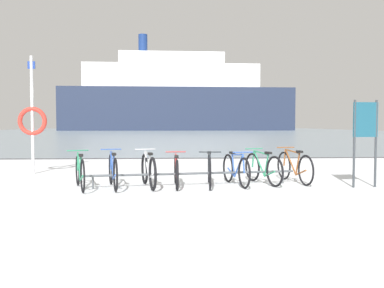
# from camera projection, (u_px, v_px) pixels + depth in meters

# --- Properties ---
(ground) EXTENTS (80.00, 132.00, 0.08)m
(ground) POSITION_uv_depth(u_px,v_px,m) (182.00, 134.00, 60.44)
(ground) COLOR silver
(bike_rack) EXTENTS (4.72, 0.74, 0.31)m
(bike_rack) POSITION_uv_depth(u_px,v_px,m) (192.00, 174.00, 9.19)
(bike_rack) COLOR #4C5156
(bike_rack) RESTS_ON ground
(bicycle_0) EXTENTS (0.64, 1.65, 0.80)m
(bicycle_0) POSITION_uv_depth(u_px,v_px,m) (80.00, 172.00, 8.77)
(bicycle_0) COLOR black
(bicycle_0) RESTS_ON ground
(bicycle_1) EXTENTS (0.55, 1.76, 0.82)m
(bicycle_1) POSITION_uv_depth(u_px,v_px,m) (113.00, 171.00, 8.92)
(bicycle_1) COLOR black
(bicycle_1) RESTS_ON ground
(bicycle_2) EXTENTS (0.54, 1.68, 0.81)m
(bicycle_2) POSITION_uv_depth(u_px,v_px,m) (148.00, 170.00, 9.03)
(bicycle_2) COLOR black
(bicycle_2) RESTS_ON ground
(bicycle_3) EXTENTS (0.46, 1.67, 0.75)m
(bicycle_3) POSITION_uv_depth(u_px,v_px,m) (176.00, 171.00, 9.10)
(bicycle_3) COLOR black
(bicycle_3) RESTS_ON ground
(bicycle_4) EXTENTS (0.46, 1.77, 0.80)m
(bicycle_4) POSITION_uv_depth(u_px,v_px,m) (209.00, 170.00, 9.16)
(bicycle_4) COLOR black
(bicycle_4) RESTS_ON ground
(bicycle_5) EXTENTS (0.51, 1.68, 0.78)m
(bicycle_5) POSITION_uv_depth(u_px,v_px,m) (236.00, 170.00, 9.31)
(bicycle_5) COLOR black
(bicycle_5) RESTS_ON ground
(bicycle_6) EXTENTS (0.63, 1.62, 0.80)m
(bicycle_6) POSITION_uv_depth(u_px,v_px,m) (263.00, 168.00, 9.52)
(bicycle_6) COLOR black
(bicycle_6) RESTS_ON ground
(bicycle_7) EXTENTS (0.50, 1.76, 0.81)m
(bicycle_7) POSITION_uv_depth(u_px,v_px,m) (294.00, 167.00, 9.75)
(bicycle_7) COLOR black
(bicycle_7) RESTS_ON ground
(info_sign) EXTENTS (0.55, 0.08, 1.89)m
(info_sign) POSITION_uv_depth(u_px,v_px,m) (365.00, 128.00, 8.97)
(info_sign) COLOR #33383D
(info_sign) RESTS_ON ground
(rescue_post) EXTENTS (0.79, 0.12, 3.23)m
(rescue_post) POSITION_uv_depth(u_px,v_px,m) (32.00, 119.00, 11.39)
(rescue_post) COLOR silver
(rescue_post) RESTS_ON ground
(ferry_ship) EXTENTS (48.76, 11.88, 20.29)m
(ferry_ship) POSITION_uv_depth(u_px,v_px,m) (175.00, 99.00, 89.15)
(ferry_ship) COLOR #232D47
(ferry_ship) RESTS_ON ground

